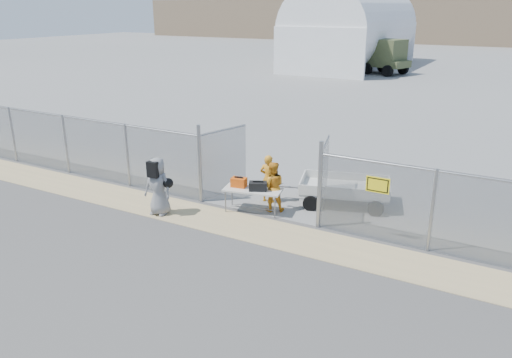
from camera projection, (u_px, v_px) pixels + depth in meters
The scene contains 13 objects.
ground at pixel (220, 239), 13.36m from camera, with size 160.00×160.00×0.00m, color #424141.
tarmac_inside at pixel (457, 70), 48.04m from camera, with size 160.00×80.00×0.01m, color gray.
dirt_strip at pixel (239, 225), 14.18m from camera, with size 44.00×1.60×0.01m, color tan.
chain_link_fence at pixel (256, 179), 14.65m from camera, with size 40.00×0.20×2.20m, color gray, non-canonical shape.
quonset_hangar at pixel (353, 26), 49.65m from camera, with size 9.00×18.00×8.00m, color white, non-canonical shape.
folding_table at pixel (253, 200), 15.03m from camera, with size 1.73×0.72×0.73m, color silver, non-canonical shape.
orange_bag at pixel (239, 182), 15.05m from camera, with size 0.45×0.30×0.28m, color #EA550E.
black_duffel at pixel (258, 186), 14.76m from camera, with size 0.53×0.31×0.26m, color black.
security_worker_left at pixel (268, 179), 15.66m from camera, with size 0.57×0.37×1.55m, color orange.
security_worker_right at pixel (272, 187), 14.99m from camera, with size 0.75×0.59×1.55m, color orange.
visitor at pixel (158, 186), 14.71m from camera, with size 0.86×0.56×1.75m, color gray.
utility_trailer at pixel (345, 191), 15.60m from camera, with size 3.54×1.82×0.86m, color silver, non-canonical shape.
military_truck at pixel (374, 56), 45.81m from camera, with size 6.48×2.39×3.09m, color #4C5530, non-canonical shape.
Camera 1 is at (6.72, -10.10, 5.92)m, focal length 35.00 mm.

